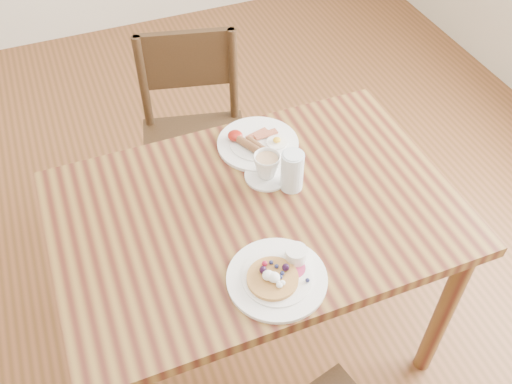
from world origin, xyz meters
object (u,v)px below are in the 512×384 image
at_px(teacup_saucer, 267,167).
at_px(water_glass, 292,171).
at_px(dining_table, 256,229).
at_px(chair_far, 194,134).
at_px(pancake_plate, 278,276).
at_px(breakfast_plate, 257,143).

xyz_separation_m(teacup_saucer, water_glass, (0.05, -0.07, 0.03)).
bearing_deg(dining_table, chair_far, 89.74).
height_order(dining_table, pancake_plate, pancake_plate).
relative_size(dining_table, chair_far, 1.36).
bearing_deg(chair_far, pancake_plate, 100.79).
bearing_deg(pancake_plate, breakfast_plate, 74.28).
relative_size(dining_table, water_glass, 9.10).
distance_m(pancake_plate, breakfast_plate, 0.54).
xyz_separation_m(pancake_plate, teacup_saucer, (0.12, 0.37, 0.03)).
bearing_deg(chair_far, breakfast_plate, 116.94).
bearing_deg(dining_table, pancake_plate, -98.66).
bearing_deg(water_glass, pancake_plate, -119.95).
distance_m(chair_far, teacup_saucer, 0.65).
bearing_deg(breakfast_plate, pancake_plate, -105.72).
distance_m(dining_table, teacup_saucer, 0.20).
relative_size(dining_table, pancake_plate, 4.44).
xyz_separation_m(pancake_plate, breakfast_plate, (0.15, 0.52, -0.00)).
xyz_separation_m(dining_table, breakfast_plate, (0.11, 0.26, 0.11)).
height_order(dining_table, chair_far, chair_far).
distance_m(dining_table, water_glass, 0.22).
bearing_deg(dining_table, water_glass, 18.16).
bearing_deg(teacup_saucer, chair_far, 97.74).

